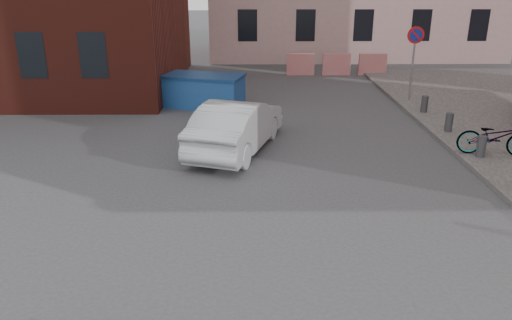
{
  "coord_description": "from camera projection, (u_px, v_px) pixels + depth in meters",
  "views": [
    {
      "loc": [
        0.14,
        -8.49,
        4.5
      ],
      "look_at": [
        0.25,
        0.59,
        1.1
      ],
      "focal_mm": 35.0,
      "sensor_mm": 36.0,
      "label": 1
    }
  ],
  "objects": [
    {
      "name": "barriers",
      "position": [
        337.0,
        64.0,
        23.45
      ],
      "size": [
        4.7,
        0.18,
        1.0
      ],
      "color": "red",
      "rests_on": "ground"
    },
    {
      "name": "dumpster",
      "position": [
        204.0,
        91.0,
        17.79
      ],
      "size": [
        3.05,
        2.14,
        1.16
      ],
      "rotation": [
        0.0,
        0.0,
        -0.28
      ],
      "color": "#1F4E95",
      "rests_on": "ground"
    },
    {
      "name": "no_parking_sign",
      "position": [
        414.0,
        48.0,
        17.77
      ],
      "size": [
        0.6,
        0.09,
        2.65
      ],
      "color": "gray",
      "rests_on": "sidewalk"
    },
    {
      "name": "bicycle",
      "position": [
        495.0,
        137.0,
        12.71
      ],
      "size": [
        1.91,
        0.99,
        0.96
      ],
      "primitive_type": "imported",
      "rotation": [
        0.0,
        0.0,
        1.37
      ],
      "color": "black",
      "rests_on": "sidewalk"
    },
    {
      "name": "silver_car",
      "position": [
        237.0,
        126.0,
        13.34
      ],
      "size": [
        2.67,
        4.44,
        1.38
      ],
      "primitive_type": "imported",
      "rotation": [
        0.0,
        0.0,
        2.83
      ],
      "color": "#B4B8BC",
      "rests_on": "ground"
    },
    {
      "name": "bollards",
      "position": [
        481.0,
        146.0,
        12.64
      ],
      "size": [
        0.22,
        9.02,
        0.55
      ],
      "color": "#3A3A3D",
      "rests_on": "sidewalk"
    },
    {
      "name": "ground",
      "position": [
        244.0,
        225.0,
        9.53
      ],
      "size": [
        120.0,
        120.0,
        0.0
      ],
      "primitive_type": "plane",
      "color": "#38383A",
      "rests_on": "ground"
    }
  ]
}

